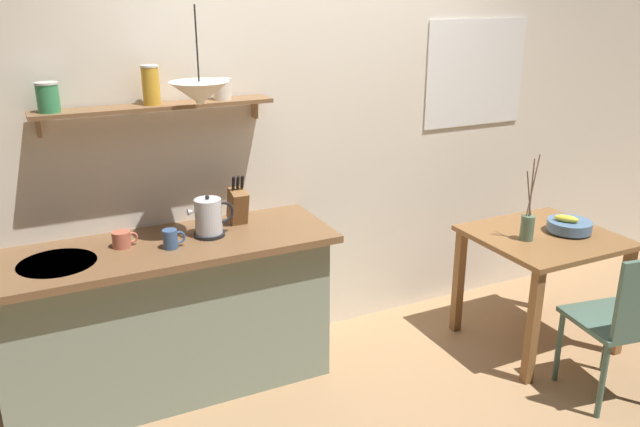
% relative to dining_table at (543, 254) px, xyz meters
% --- Properties ---
extents(ground_plane, '(14.00, 14.00, 0.00)m').
position_rel_dining_table_xyz_m(ground_plane, '(-1.23, 0.18, -0.62)').
color(ground_plane, '#A87F56').
extents(back_wall, '(6.80, 0.11, 2.70)m').
position_rel_dining_table_xyz_m(back_wall, '(-1.03, 0.83, 0.74)').
color(back_wall, silver).
rests_on(back_wall, ground_plane).
extents(kitchen_counter, '(1.83, 0.63, 0.90)m').
position_rel_dining_table_xyz_m(kitchen_counter, '(-2.23, 0.50, -0.16)').
color(kitchen_counter, gray).
rests_on(kitchen_counter, ground_plane).
extents(wall_shelf, '(1.25, 0.20, 0.33)m').
position_rel_dining_table_xyz_m(wall_shelf, '(-2.22, 0.67, 1.02)').
color(wall_shelf, brown).
extents(dining_table, '(0.83, 0.78, 0.74)m').
position_rel_dining_table_xyz_m(dining_table, '(0.00, 0.00, 0.00)').
color(dining_table, brown).
rests_on(dining_table, ground_plane).
extents(dining_chair_near, '(0.46, 0.48, 0.91)m').
position_rel_dining_table_xyz_m(dining_chair_near, '(-0.07, -0.68, -0.10)').
color(dining_chair_near, '#4C6B5B').
rests_on(dining_chair_near, ground_plane).
extents(fruit_bowl, '(0.27, 0.27, 0.12)m').
position_rel_dining_table_xyz_m(fruit_bowl, '(0.16, -0.03, 0.17)').
color(fruit_bowl, '#51759E').
rests_on(fruit_bowl, dining_table).
extents(twig_vase, '(0.10, 0.08, 0.52)m').
position_rel_dining_table_xyz_m(twig_vase, '(-0.17, -0.01, 0.22)').
color(twig_vase, '#567056').
rests_on(twig_vase, dining_table).
extents(electric_kettle, '(0.26, 0.17, 0.23)m').
position_rel_dining_table_xyz_m(electric_kettle, '(-1.97, 0.49, 0.39)').
color(electric_kettle, black).
rests_on(electric_kettle, kitchen_counter).
extents(knife_block, '(0.09, 0.16, 0.29)m').
position_rel_dining_table_xyz_m(knife_block, '(-1.77, 0.60, 0.40)').
color(knife_block, brown).
rests_on(knife_block, kitchen_counter).
extents(coffee_mug_by_sink, '(0.13, 0.09, 0.09)m').
position_rel_dining_table_xyz_m(coffee_mug_by_sink, '(-2.43, 0.53, 0.33)').
color(coffee_mug_by_sink, '#C6664C').
rests_on(coffee_mug_by_sink, kitchen_counter).
extents(coffee_mug_spare, '(0.12, 0.08, 0.10)m').
position_rel_dining_table_xyz_m(coffee_mug_spare, '(-2.21, 0.40, 0.34)').
color(coffee_mug_spare, '#3D5B89').
rests_on(coffee_mug_spare, kitchen_counter).
extents(pendant_lamp, '(0.30, 0.30, 0.47)m').
position_rel_dining_table_xyz_m(pendant_lamp, '(-2.01, 0.39, 1.08)').
color(pendant_lamp, black).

